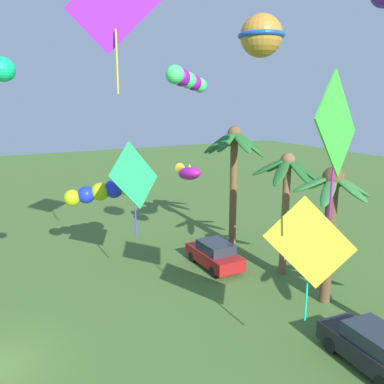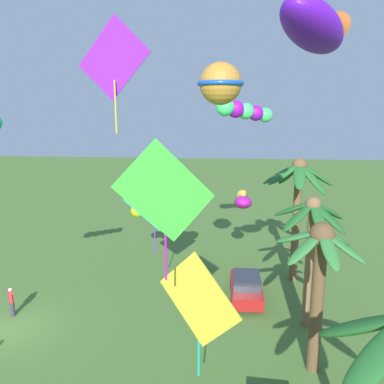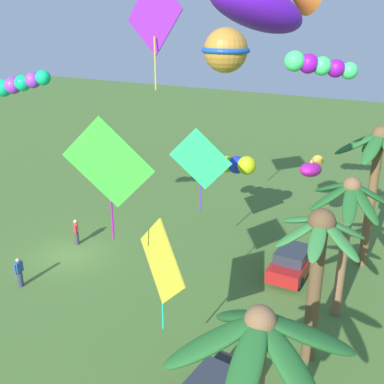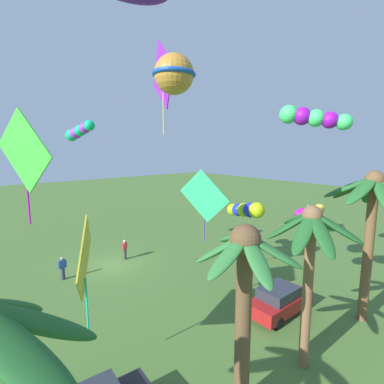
% 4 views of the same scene
% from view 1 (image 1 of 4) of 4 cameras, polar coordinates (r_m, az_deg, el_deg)
% --- Properties ---
extents(palm_tree_0, '(3.61, 3.53, 6.48)m').
position_cam_1_polar(palm_tree_0, '(19.51, 18.81, -1.89)').
color(palm_tree_0, brown).
rests_on(palm_tree_0, ground).
extents(palm_tree_1, '(4.43, 4.33, 7.74)m').
position_cam_1_polar(palm_tree_1, '(26.21, 5.83, 5.25)').
color(palm_tree_1, brown).
rests_on(palm_tree_1, ground).
extents(palm_tree_3, '(3.57, 3.60, 6.68)m').
position_cam_1_polar(palm_tree_3, '(22.06, 13.05, 1.18)').
color(palm_tree_3, brown).
rests_on(palm_tree_3, ground).
extents(parked_car_0, '(4.02, 2.00, 1.51)m').
position_cam_1_polar(parked_car_0, '(16.92, 23.87, -19.15)').
color(parked_car_0, black).
rests_on(parked_car_0, ground).
extents(parked_car_1, '(3.91, 1.75, 1.51)m').
position_cam_1_polar(parked_car_1, '(23.63, 3.16, -8.64)').
color(parked_car_1, '#A51919').
rests_on(parked_car_1, ground).
extents(kite_diamond_0, '(1.52, 2.94, 4.56)m').
position_cam_1_polar(kite_diamond_0, '(19.30, -8.01, 1.99)').
color(kite_diamond_0, '#2DD974').
extents(kite_diamond_1, '(1.57, 2.75, 4.35)m').
position_cam_1_polar(kite_diamond_1, '(13.99, 16.09, -7.02)').
color(kite_diamond_1, gold).
extents(kite_diamond_2, '(1.10, 2.65, 3.96)m').
position_cam_1_polar(kite_diamond_2, '(11.58, 19.42, 8.50)').
color(kite_diamond_2, green).
extents(kite_fish_3, '(2.53, 1.12, 1.17)m').
position_cam_1_polar(kite_fish_3, '(24.78, -0.49, 2.74)').
color(kite_fish_3, '#BF19A5').
extents(kite_diamond_4, '(1.09, 3.52, 5.05)m').
position_cam_1_polar(kite_diamond_4, '(16.91, -10.70, 24.14)').
color(kite_diamond_4, '#9C26E6').
extents(kite_ball_5, '(1.90, 1.90, 1.58)m').
position_cam_1_polar(kite_ball_5, '(16.53, 9.62, 20.64)').
color(kite_ball_5, '#BE802B').
extents(kite_tube_6, '(1.89, 3.96, 1.57)m').
position_cam_1_polar(kite_tube_6, '(23.56, -12.17, 0.14)').
color(kite_tube_6, '#B3D114').
extents(kite_tube_9, '(2.50, 3.38, 1.45)m').
position_cam_1_polar(kite_tube_9, '(24.33, -0.79, 15.37)').
color(kite_tube_9, '#3FE36B').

